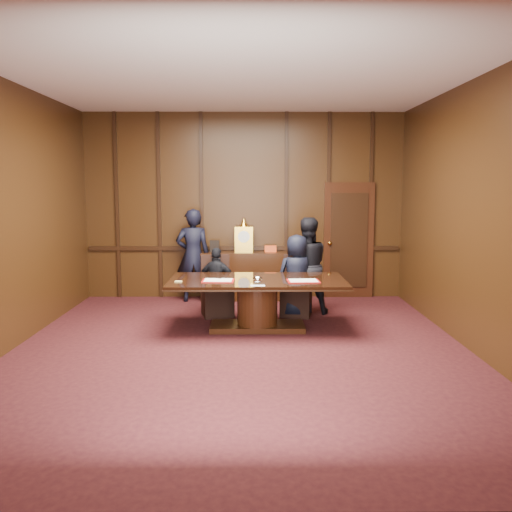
% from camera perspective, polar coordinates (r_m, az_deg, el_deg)
% --- Properties ---
extents(room, '(7.00, 7.04, 3.50)m').
position_cam_1_polar(room, '(6.96, -1.14, 4.00)').
color(room, black).
rests_on(room, ground).
extents(sideboard, '(1.60, 0.45, 1.54)m').
position_cam_1_polar(sideboard, '(10.21, -1.27, -1.89)').
color(sideboard, black).
rests_on(sideboard, ground).
extents(conference_table, '(2.62, 1.32, 0.76)m').
position_cam_1_polar(conference_table, '(8.08, 0.14, -4.20)').
color(conference_table, black).
rests_on(conference_table, ground).
extents(folder_left, '(0.47, 0.35, 0.02)m').
position_cam_1_polar(folder_left, '(7.90, -4.00, -2.59)').
color(folder_left, '#9F0F0E').
rests_on(folder_left, conference_table).
extents(folder_right, '(0.48, 0.35, 0.02)m').
position_cam_1_polar(folder_right, '(7.87, 5.00, -2.62)').
color(folder_right, '#9F0F0E').
rests_on(folder_right, conference_table).
extents(inkstand, '(0.20, 0.14, 0.12)m').
position_cam_1_polar(inkstand, '(7.58, 0.18, -2.63)').
color(inkstand, white).
rests_on(inkstand, conference_table).
extents(notepad, '(0.11, 0.08, 0.01)m').
position_cam_1_polar(notepad, '(7.88, -8.16, -2.67)').
color(notepad, tan).
rests_on(notepad, conference_table).
extents(chair_left, '(0.58, 0.58, 0.99)m').
position_cam_1_polar(chair_left, '(9.00, -4.11, -4.42)').
color(chair_left, black).
rests_on(chair_left, ground).
extents(chair_right, '(0.57, 0.57, 0.99)m').
position_cam_1_polar(chair_right, '(9.01, 4.27, -4.41)').
color(chair_right, black).
rests_on(chair_right, ground).
extents(signatory_left, '(0.71, 0.42, 1.14)m').
position_cam_1_polar(signatory_left, '(8.87, -4.11, -2.78)').
color(signatory_left, black).
rests_on(signatory_left, ground).
extents(signatory_right, '(0.73, 0.55, 1.35)m').
position_cam_1_polar(signatory_right, '(8.87, 4.30, -2.08)').
color(signatory_right, black).
rests_on(signatory_right, ground).
extents(witness_left, '(0.67, 0.48, 1.72)m').
position_cam_1_polar(witness_left, '(10.06, -6.65, 0.07)').
color(witness_left, black).
rests_on(witness_left, ground).
extents(witness_right, '(0.87, 0.72, 1.62)m').
position_cam_1_polar(witness_right, '(9.07, 5.31, -1.03)').
color(witness_right, black).
rests_on(witness_right, ground).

